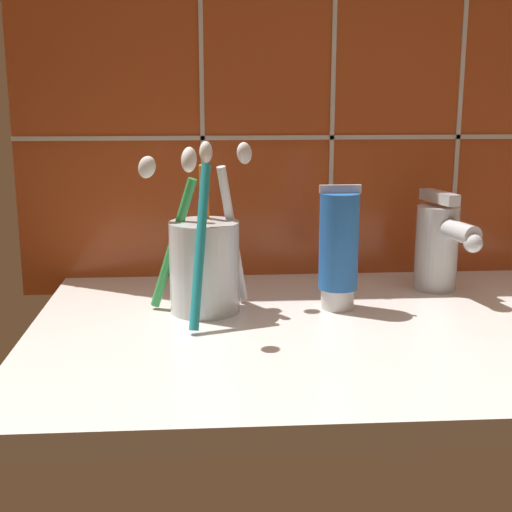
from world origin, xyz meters
TOP-DOWN VIEW (x-y plane):
  - sink_counter at (0.00, 0.00)cm, footprint 59.41×39.93cm
  - tile_wall_backsplash at (0.01, 20.21)cm, footprint 69.41×1.72cm
  - toothbrush_cup at (-13.36, 5.51)cm, footprint 11.97×13.23cm
  - toothpaste_tube at (0.27, 5.52)cm, footprint 4.11×3.91cm
  - sink_faucet at (12.21, 11.39)cm, footprint 4.89×10.53cm

SIDE VIEW (x-z plane):
  - sink_counter at x=0.00cm, z-range 0.00..2.00cm
  - toothbrush_cup at x=-13.36cm, z-range -1.36..15.76cm
  - sink_faucet at x=12.21cm, z-range 1.80..12.67cm
  - toothpaste_tube at x=0.27cm, z-range 1.89..14.44cm
  - tile_wall_backsplash at x=0.01cm, z-range 0.01..47.97cm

